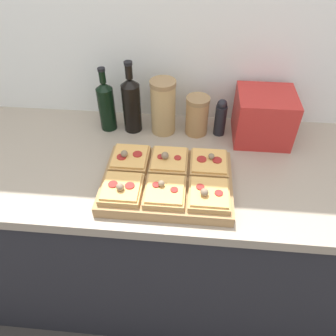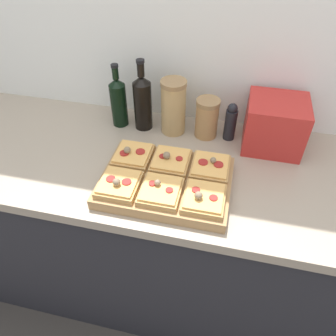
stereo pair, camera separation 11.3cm
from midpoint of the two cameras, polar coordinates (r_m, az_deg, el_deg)
wall_back at (r=1.36m, az=0.18°, el=22.52°), size 6.00×0.06×2.50m
kitchen_counter at (r=1.57m, az=-1.06°, el=-11.43°), size 2.63×0.67×0.89m
cutting_board at (r=1.13m, az=-2.99°, el=-2.64°), size 0.44×0.32×0.04m
pizza_slice_back_left at (r=1.19m, az=-9.37°, el=1.58°), size 0.13×0.14×0.05m
pizza_slice_back_center at (r=1.17m, az=-2.58°, el=1.19°), size 0.13×0.14×0.05m
pizza_slice_back_right at (r=1.16m, az=4.41°, el=0.76°), size 0.13×0.14×0.05m
pizza_slice_front_left at (r=1.08m, az=-11.04°, el=-3.66°), size 0.13×0.14×0.05m
pizza_slice_front_center at (r=1.06m, az=-3.60°, el=-4.21°), size 0.13×0.14×0.05m
pizza_slice_front_right at (r=1.05m, az=4.08°, el=-4.74°), size 0.13×0.14×0.05m
olive_oil_bottle at (r=1.39m, az=-13.02°, el=10.57°), size 0.07×0.07×0.27m
wine_bottle at (r=1.36m, az=-8.80°, el=10.94°), size 0.07×0.07×0.30m
grain_jar_tall at (r=1.34m, az=-3.30°, el=10.48°), size 0.10×0.10×0.23m
grain_jar_short at (r=1.35m, az=2.67°, el=9.04°), size 0.10×0.10×0.16m
pepper_mill at (r=1.35m, az=6.77°, el=8.64°), size 0.05×0.05×0.16m
toaster_oven at (r=1.35m, az=14.00°, el=8.60°), size 0.25×0.21×0.20m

